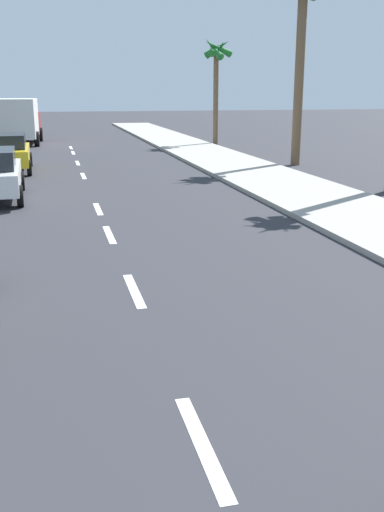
% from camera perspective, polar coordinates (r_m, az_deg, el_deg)
% --- Properties ---
extents(ground_plane, '(160.00, 160.00, 0.00)m').
position_cam_1_polar(ground_plane, '(18.28, -9.39, 5.15)').
color(ground_plane, '#2D2D33').
extents(sidewalk_strip, '(3.60, 80.00, 0.14)m').
position_cam_1_polar(sidewalk_strip, '(21.75, 8.43, 7.06)').
color(sidewalk_strip, '#9E998E').
rests_on(sidewalk_strip, ground).
extents(lane_stripe_2, '(0.16, 1.80, 0.01)m').
position_cam_1_polar(lane_stripe_2, '(5.99, 0.99, -17.79)').
color(lane_stripe_2, white).
rests_on(lane_stripe_2, ground).
extents(lane_stripe_3, '(0.16, 1.80, 0.01)m').
position_cam_1_polar(lane_stripe_3, '(10.14, -5.65, -3.33)').
color(lane_stripe_3, white).
rests_on(lane_stripe_3, ground).
extents(lane_stripe_4, '(0.16, 1.80, 0.01)m').
position_cam_1_polar(lane_stripe_4, '(14.11, -8.03, 2.08)').
color(lane_stripe_4, white).
rests_on(lane_stripe_4, ground).
extents(lane_stripe_5, '(0.16, 1.80, 0.01)m').
position_cam_1_polar(lane_stripe_5, '(17.23, -9.11, 4.53)').
color(lane_stripe_5, white).
rests_on(lane_stripe_5, ground).
extents(lane_stripe_6, '(0.16, 1.80, 0.01)m').
position_cam_1_polar(lane_stripe_6, '(24.11, -10.50, 7.65)').
color(lane_stripe_6, white).
rests_on(lane_stripe_6, ground).
extents(lane_stripe_7, '(0.16, 1.80, 0.01)m').
position_cam_1_polar(lane_stripe_7, '(28.48, -11.04, 8.85)').
color(lane_stripe_7, white).
rests_on(lane_stripe_7, ground).
extents(lane_stripe_8, '(0.16, 1.80, 0.01)m').
position_cam_1_polar(lane_stripe_8, '(33.27, -11.46, 9.79)').
color(lane_stripe_8, white).
rests_on(lane_stripe_8, ground).
extents(lane_stripe_9, '(0.16, 1.80, 0.01)m').
position_cam_1_polar(lane_stripe_9, '(36.25, -11.67, 10.25)').
color(lane_stripe_9, white).
rests_on(lane_stripe_9, ground).
extents(parked_car_yellow, '(2.10, 4.49, 1.57)m').
position_cam_1_polar(parked_car_yellow, '(26.04, -17.65, 9.63)').
color(parked_car_yellow, gold).
rests_on(parked_car_yellow, ground).
extents(delivery_truck, '(2.90, 6.34, 2.80)m').
position_cam_1_polar(delivery_truck, '(39.35, -16.56, 12.54)').
color(delivery_truck, maroon).
rests_on(delivery_truck, ground).
extents(palm_tree_far, '(1.84, 1.83, 8.53)m').
position_cam_1_polar(palm_tree_far, '(27.65, 10.64, 21.83)').
color(palm_tree_far, brown).
rests_on(palm_tree_far, ground).
extents(palm_tree_distant, '(1.87, 1.85, 6.54)m').
position_cam_1_polar(palm_tree_distant, '(37.36, 2.37, 18.38)').
color(palm_tree_distant, brown).
rests_on(palm_tree_distant, ground).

